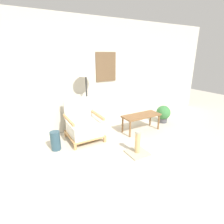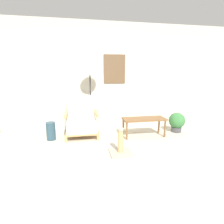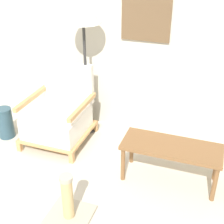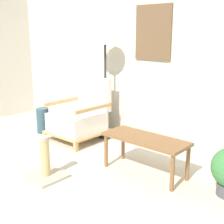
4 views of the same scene
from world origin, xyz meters
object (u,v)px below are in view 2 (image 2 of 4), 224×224
Objects in this scene: vase at (51,131)px; scratching_post at (120,146)px; coffee_table at (144,121)px; armchair at (82,122)px; floor_lamp at (90,73)px; potted_plant at (177,121)px.

scratching_post is at bearing -35.18° from vase.
coffee_table is 2.10m from vase.
armchair reaches higher than coffee_table.
armchair is 0.56× the size of floor_lamp.
floor_lamp is 2.44m from potted_plant.
coffee_table is (1.42, -0.32, 0.04)m from armchair.
armchair is 2.34m from potted_plant.
coffee_table is 2.05× the size of scratching_post.
floor_lamp reaches higher than armchair.
vase is at bearing -179.73° from potted_plant.
floor_lamp is at bearing 152.27° from coffee_table.
vase is (-2.09, 0.13, -0.17)m from coffee_table.
coffee_table is at bearing -12.56° from armchair.
floor_lamp is 3.38× the size of scratching_post.
floor_lamp is 1.61m from vase.
scratching_post is at bearing -73.07° from floor_lamp.
potted_plant is at bearing 30.17° from scratching_post.
scratching_post is (-1.66, -0.96, -0.13)m from potted_plant.
scratching_post is at bearing -132.31° from coffee_table.
armchair is 0.71m from vase.
potted_plant is (2.09, -0.47, -1.17)m from floor_lamp.
floor_lamp is (0.24, 0.30, 1.11)m from armchair.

